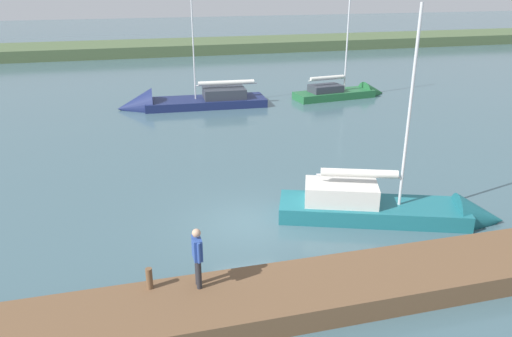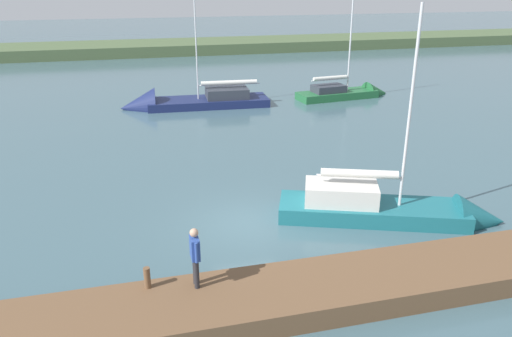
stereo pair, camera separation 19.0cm
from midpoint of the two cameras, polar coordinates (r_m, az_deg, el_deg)
name	(u,v)px [view 2 (the right image)]	position (r m, az deg, el deg)	size (l,w,h in m)	color
ground_plane	(249,224)	(18.22, -0.48, -6.36)	(200.00, 200.00, 0.00)	#42606B
far_shoreline	(160,53)	(61.54, -10.86, 12.90)	(180.00, 8.00, 2.40)	#4C603D
dock_pier	(292,295)	(13.99, 4.53, -14.26)	(25.14, 2.44, 0.64)	brown
mooring_post_near	(147,278)	(13.80, -11.97, -12.14)	(0.18, 0.18, 0.60)	brown
sailboat_behind_pier	(397,213)	(19.16, 16.17, -4.91)	(8.27, 4.62, 8.48)	#1E6B75
sailboat_near_dock	(349,95)	(38.13, 10.80, 8.27)	(7.49, 2.78, 8.85)	#236638
sailboat_outer_mooring	(182,104)	(34.84, -8.29, 7.31)	(10.19, 3.13, 10.08)	navy
person_on_dock	(195,253)	(13.30, -6.59, -9.63)	(0.23, 0.65, 1.72)	#28282D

